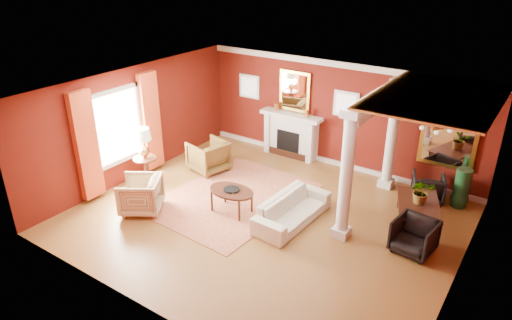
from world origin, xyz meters
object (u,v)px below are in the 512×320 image
Objects in this scene: sofa at (293,205)px; coffee_table at (232,192)px; armchair_leopard at (209,154)px; side_table at (143,147)px; armchair_stripe at (140,193)px; dining_table at (419,208)px.

sofa reaches higher than coffee_table.
armchair_leopard is (-3.18, 0.98, 0.06)m from sofa.
coffee_table is 2.75m from side_table.
armchair_stripe is 6.18m from dining_table.
armchair_leopard is at bearing 148.88° from armchair_stripe.
armchair_stripe is 1.54m from side_table.
armchair_leopard is at bearing 142.65° from coffee_table.
sofa is at bearing 6.72° from side_table.
coffee_table is (1.74, 1.13, 0.06)m from armchair_stripe.
sofa is at bearing 101.16° from dining_table.
armchair_stripe is 0.60× the size of dining_table.
side_table is (-2.71, -0.06, 0.48)m from coffee_table.
armchair_leopard is 2.53m from armchair_stripe.
side_table reaches higher than armchair_stripe.
dining_table is (3.69, 1.82, -0.08)m from coffee_table.
armchair_leopard is at bearing 58.99° from side_table.
sofa is at bearing 86.27° from armchair_leopard.
dining_table is at bearing 16.43° from side_table.
coffee_table is at bearing 109.92° from sofa.
armchair_stripe is (0.09, -2.53, -0.01)m from armchair_leopard.
armchair_leopard is 1.03× the size of armchair_stripe.
armchair_leopard is at bearing 74.50° from dining_table.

